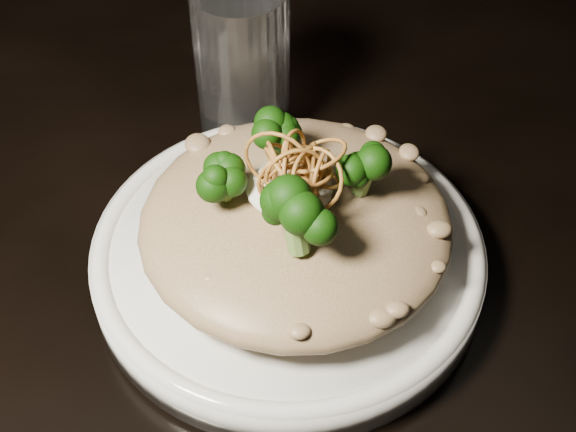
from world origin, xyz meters
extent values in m
cube|color=black|center=(0.00, 0.00, 0.73)|extent=(1.10, 0.80, 0.04)
cylinder|color=black|center=(0.48, 0.33, 0.35)|extent=(0.05, 0.05, 0.71)
cylinder|color=silver|center=(0.04, 0.01, 0.76)|extent=(0.26, 0.26, 0.03)
ellipsoid|color=brown|center=(0.04, 0.01, 0.80)|extent=(0.20, 0.20, 0.04)
ellipsoid|color=white|center=(0.04, 0.01, 0.83)|extent=(0.05, 0.05, 0.02)
cylinder|color=white|center=(0.03, 0.16, 0.81)|extent=(0.07, 0.07, 0.13)
camera|label=1|loc=(-0.02, -0.34, 1.18)|focal=50.00mm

